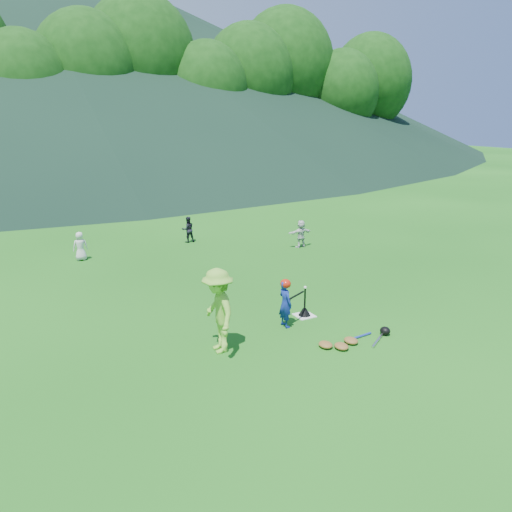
{
  "coord_description": "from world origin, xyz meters",
  "views": [
    {
      "loc": [
        -6.45,
        -9.42,
        4.79
      ],
      "look_at": [
        0.0,
        2.5,
        0.9
      ],
      "focal_mm": 35.0,
      "sensor_mm": 36.0,
      "label": 1
    }
  ],
  "objects_px": {
    "home_plate": "(304,315)",
    "fielder_b": "(188,229)",
    "adult_coach": "(218,311)",
    "equipment_pile": "(351,341)",
    "fielder_d": "(301,234)",
    "batter_child": "(285,304)",
    "fielder_a": "(80,246)",
    "batting_tee": "(305,311)"
  },
  "relations": [
    {
      "from": "home_plate",
      "to": "fielder_b",
      "type": "distance_m",
      "value": 8.24
    },
    {
      "from": "adult_coach",
      "to": "equipment_pile",
      "type": "bearing_deg",
      "value": 73.92
    },
    {
      "from": "adult_coach",
      "to": "fielder_d",
      "type": "distance_m",
      "value": 8.76
    },
    {
      "from": "batter_child",
      "to": "fielder_b",
      "type": "bearing_deg",
      "value": -7.83
    },
    {
      "from": "fielder_a",
      "to": "fielder_b",
      "type": "distance_m",
      "value": 4.12
    },
    {
      "from": "home_plate",
      "to": "equipment_pile",
      "type": "bearing_deg",
      "value": -88.7
    },
    {
      "from": "home_plate",
      "to": "adult_coach",
      "type": "bearing_deg",
      "value": -165.04
    },
    {
      "from": "batting_tee",
      "to": "batter_child",
      "type": "bearing_deg",
      "value": -158.28
    },
    {
      "from": "batter_child",
      "to": "equipment_pile",
      "type": "xyz_separation_m",
      "value": [
        0.78,
        -1.46,
        -0.5
      ]
    },
    {
      "from": "adult_coach",
      "to": "equipment_pile",
      "type": "xyz_separation_m",
      "value": [
        2.65,
        -1.06,
        -0.83
      ]
    },
    {
      "from": "fielder_a",
      "to": "fielder_d",
      "type": "height_order",
      "value": "fielder_d"
    },
    {
      "from": "fielder_d",
      "to": "equipment_pile",
      "type": "distance_m",
      "value": 8.1
    },
    {
      "from": "equipment_pile",
      "to": "fielder_d",
      "type": "bearing_deg",
      "value": 64.44
    },
    {
      "from": "equipment_pile",
      "to": "batting_tee",
      "type": "bearing_deg",
      "value": 91.3
    },
    {
      "from": "batter_child",
      "to": "equipment_pile",
      "type": "height_order",
      "value": "batter_child"
    },
    {
      "from": "adult_coach",
      "to": "equipment_pile",
      "type": "distance_m",
      "value": 2.97
    },
    {
      "from": "fielder_a",
      "to": "batting_tee",
      "type": "height_order",
      "value": "fielder_a"
    },
    {
      "from": "fielder_d",
      "to": "batting_tee",
      "type": "distance_m",
      "value": 6.58
    },
    {
      "from": "batter_child",
      "to": "fielder_b",
      "type": "distance_m",
      "value": 8.57
    },
    {
      "from": "home_plate",
      "to": "batter_child",
      "type": "relative_size",
      "value": 0.4
    },
    {
      "from": "home_plate",
      "to": "fielder_d",
      "type": "xyz_separation_m",
      "value": [
        3.53,
        5.54,
        0.5
      ]
    },
    {
      "from": "adult_coach",
      "to": "equipment_pile",
      "type": "height_order",
      "value": "adult_coach"
    },
    {
      "from": "fielder_b",
      "to": "equipment_pile",
      "type": "height_order",
      "value": "fielder_b"
    },
    {
      "from": "fielder_a",
      "to": "batting_tee",
      "type": "bearing_deg",
      "value": 122.18
    },
    {
      "from": "fielder_b",
      "to": "batting_tee",
      "type": "height_order",
      "value": "fielder_b"
    },
    {
      "from": "batter_child",
      "to": "adult_coach",
      "type": "relative_size",
      "value": 0.63
    },
    {
      "from": "adult_coach",
      "to": "batting_tee",
      "type": "xyz_separation_m",
      "value": [
        2.61,
        0.7,
        -0.77
      ]
    },
    {
      "from": "adult_coach",
      "to": "fielder_a",
      "type": "bearing_deg",
      "value": -165.2
    },
    {
      "from": "fielder_a",
      "to": "equipment_pile",
      "type": "bearing_deg",
      "value": 117.84
    },
    {
      "from": "home_plate",
      "to": "adult_coach",
      "type": "distance_m",
      "value": 2.84
    },
    {
      "from": "batter_child",
      "to": "fielder_d",
      "type": "height_order",
      "value": "batter_child"
    },
    {
      "from": "batter_child",
      "to": "adult_coach",
      "type": "height_order",
      "value": "adult_coach"
    },
    {
      "from": "home_plate",
      "to": "fielder_b",
      "type": "bearing_deg",
      "value": 89.12
    },
    {
      "from": "home_plate",
      "to": "fielder_d",
      "type": "relative_size",
      "value": 0.44
    },
    {
      "from": "adult_coach",
      "to": "fielder_b",
      "type": "height_order",
      "value": "adult_coach"
    },
    {
      "from": "home_plate",
      "to": "batter_child",
      "type": "bearing_deg",
      "value": -158.28
    },
    {
      "from": "fielder_b",
      "to": "adult_coach",
      "type": "bearing_deg",
      "value": 74.75
    },
    {
      "from": "adult_coach",
      "to": "fielder_d",
      "type": "height_order",
      "value": "adult_coach"
    },
    {
      "from": "home_plate",
      "to": "equipment_pile",
      "type": "height_order",
      "value": "equipment_pile"
    },
    {
      "from": "batting_tee",
      "to": "equipment_pile",
      "type": "bearing_deg",
      "value": -88.7
    },
    {
      "from": "fielder_d",
      "to": "batting_tee",
      "type": "bearing_deg",
      "value": 57.26
    },
    {
      "from": "fielder_a",
      "to": "batting_tee",
      "type": "xyz_separation_m",
      "value": [
        3.95,
        -7.64,
        -0.36
      ]
    }
  ]
}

